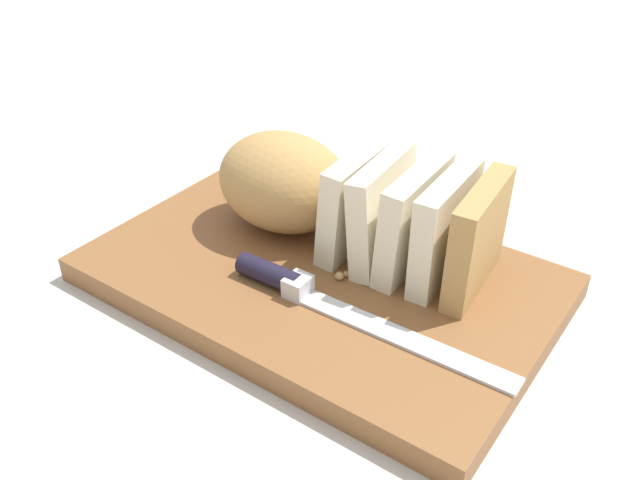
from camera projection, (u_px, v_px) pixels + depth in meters
The scene contains 7 objects.
ground_plane at pixel (320, 288), 0.65m from camera, with size 3.00×3.00×0.00m, color beige.
cutting_board at pixel (320, 278), 0.64m from camera, with size 0.42×0.27×0.02m, color brown.
bread_loaf at pixel (336, 197), 0.65m from camera, with size 0.28×0.11×0.10m.
bread_knife at pixel (307, 292), 0.59m from camera, with size 0.27×0.03×0.02m.
crumb_near_knife at pixel (339, 276), 0.62m from camera, with size 0.01×0.01×0.01m, color tan.
crumb_near_loaf at pixel (277, 272), 0.62m from camera, with size 0.01×0.01×0.01m, color tan.
crumb_stray_left at pixel (344, 276), 0.62m from camera, with size 0.01×0.01×0.01m, color tan.
Camera 1 is at (0.28, -0.44, 0.39)m, focal length 38.42 mm.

